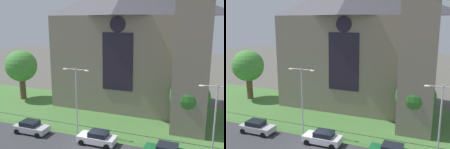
# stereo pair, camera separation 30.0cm
# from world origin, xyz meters

# --- Properties ---
(ground) EXTENTS (160.00, 160.00, 0.00)m
(ground) POSITION_xyz_m (0.00, 10.00, 0.00)
(ground) COLOR #56544C
(grass_verge) EXTENTS (120.00, 20.00, 0.01)m
(grass_verge) POSITION_xyz_m (0.00, 8.00, 0.00)
(grass_verge) COLOR #477538
(grass_verge) RESTS_ON ground
(church_building) EXTENTS (23.20, 16.20, 26.00)m
(church_building) POSITION_xyz_m (0.74, 15.53, 10.27)
(church_building) COLOR gray
(church_building) RESTS_ON ground
(iron_railing) EXTENTS (30.87, 0.07, 1.13)m
(iron_railing) POSITION_xyz_m (-0.03, 2.50, 0.97)
(iron_railing) COLOR black
(iron_railing) RESTS_ON ground
(tree_left_far) EXTENTS (5.30, 5.30, 8.43)m
(tree_left_far) POSITION_xyz_m (-17.93, 11.56, 5.69)
(tree_left_far) COLOR brown
(tree_left_far) RESTS_ON ground
(tree_right_near) EXTENTS (4.80, 4.80, 6.70)m
(tree_right_near) POSITION_xyz_m (9.88, 8.35, 4.27)
(tree_right_near) COLOR #4C3823
(tree_right_near) RESTS_ON ground
(streetlamp_near) EXTENTS (3.37, 0.26, 8.06)m
(streetlamp_near) POSITION_xyz_m (-2.25, 2.40, 5.14)
(streetlamp_near) COLOR #B2B2B7
(streetlamp_near) RESTS_ON ground
(streetlamp_far) EXTENTS (3.37, 0.26, 7.48)m
(streetlamp_far) POSITION_xyz_m (12.71, 2.40, 4.82)
(streetlamp_far) COLOR #B2B2B7
(streetlamp_far) RESTS_ON ground
(parked_car_silver) EXTENTS (4.22, 2.07, 1.51)m
(parked_car_silver) POSITION_xyz_m (-7.58, 0.66, 0.74)
(parked_car_silver) COLOR #B7B7BC
(parked_car_silver) RESTS_ON ground
(parked_car_white) EXTENTS (4.23, 2.08, 1.51)m
(parked_car_white) POSITION_xyz_m (1.00, 1.00, 0.74)
(parked_car_white) COLOR silver
(parked_car_white) RESTS_ON ground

